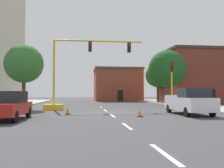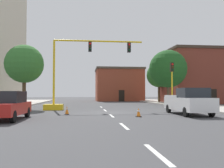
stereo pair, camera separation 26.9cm
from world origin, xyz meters
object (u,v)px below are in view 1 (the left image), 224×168
tree_left_near (24,64)px  sedan_red_near_left (8,105)px  tree_right_far (158,75)px  traffic_light_pole_right (172,75)px  tree_right_mid (167,69)px  traffic_signal_gantry (67,86)px  traffic_cone_roadside_a (140,112)px  traffic_cone_roadside_b (68,110)px  pickup_truck_white (189,102)px

tree_left_near → sedan_red_near_left: size_ratio=1.44×
tree_right_far → tree_left_near: 23.60m
traffic_light_pole_right → tree_right_mid: size_ratio=0.65×
traffic_signal_gantry → sedan_red_near_left: 9.12m
tree_right_far → tree_left_near: bearing=-141.8°
traffic_signal_gantry → traffic_cone_roadside_a: traffic_signal_gantry is taller
traffic_light_pole_right → tree_right_far: bearing=77.5°
traffic_cone_roadside_a → traffic_cone_roadside_b: traffic_cone_roadside_b is taller
tree_right_far → pickup_truck_white: (-4.74, -22.45, -3.67)m
tree_right_mid → sedan_red_near_left: (-15.83, -16.31, -3.99)m
traffic_signal_gantry → traffic_cone_roadside_b: size_ratio=14.76×
traffic_signal_gantry → pickup_truck_white: traffic_signal_gantry is taller
traffic_light_pole_right → tree_right_mid: (2.12, 7.24, 1.35)m
tree_right_mid → traffic_cone_roadside_b: size_ratio=11.48×
tree_right_far → pickup_truck_white: 23.24m
traffic_cone_roadside_a → tree_right_mid: bearing=63.9°
traffic_signal_gantry → traffic_light_pole_right: 10.83m
tree_left_near → sedan_red_near_left: bearing=-82.0°
tree_left_near → pickup_truck_white: size_ratio=1.20×
tree_right_far → sedan_red_near_left: tree_right_far is taller
tree_left_near → tree_right_mid: tree_right_mid is taller
traffic_light_pole_right → sedan_red_near_left: size_ratio=1.06×
traffic_signal_gantry → tree_left_near: size_ratio=1.47×
traffic_cone_roadside_b → tree_right_far: bearing=56.9°
tree_right_mid → traffic_cone_roadside_a: size_ratio=11.97×
traffic_cone_roadside_b → tree_right_mid: bearing=45.8°
tree_right_far → traffic_signal_gantry: bearing=-131.3°
traffic_signal_gantry → traffic_cone_roadside_b: 5.45m
traffic_signal_gantry → tree_right_far: 21.60m
tree_left_near → pickup_truck_white: 16.30m
tree_right_far → traffic_cone_roadside_b: (-13.81, -21.19, -4.33)m
traffic_signal_gantry → tree_right_mid: size_ratio=1.29×
pickup_truck_white → tree_left_near: bearing=150.4°
pickup_truck_white → tree_right_mid: bearing=76.4°
tree_right_mid → traffic_signal_gantry: bearing=-148.8°
tree_left_near → traffic_cone_roadside_a: tree_left_near is taller
traffic_light_pole_right → tree_right_far: tree_right_far is taller
traffic_signal_gantry → pickup_truck_white: 11.44m
tree_right_far → sedan_red_near_left: (-17.15, -24.63, -3.76)m
traffic_light_pole_right → pickup_truck_white: size_ratio=0.88×
pickup_truck_white → sedan_red_near_left: pickup_truck_white is taller
traffic_signal_gantry → traffic_cone_roadside_a: 9.44m
tree_right_far → sedan_red_near_left: bearing=-124.8°
tree_right_far → traffic_cone_roadside_a: bearing=-110.4°
sedan_red_near_left → traffic_cone_roadside_b: size_ratio=7.01×
traffic_light_pole_right → sedan_red_near_left: 16.65m
traffic_light_pole_right → sedan_red_near_left: (-13.71, -9.07, -2.64)m
traffic_signal_gantry → tree_left_near: (-4.37, 1.53, 2.29)m
traffic_signal_gantry → traffic_light_pole_right: size_ratio=1.99×
tree_right_far → tree_left_near: (-18.55, -14.59, -0.09)m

